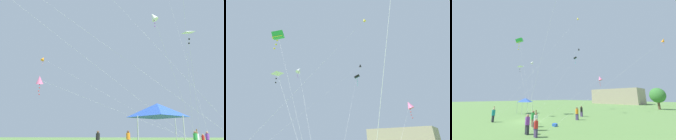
# 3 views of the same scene
# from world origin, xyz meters

# --- Properties ---
(distant_building) EXTENTS (23.28, 12.89, 7.55)m
(distant_building) POSITION_xyz_m (-12.19, 57.89, 3.77)
(distant_building) COLOR tan
(distant_building) RESTS_ON ground
(kite_yellow_diamond_0) EXTENTS (1.47, 18.40, 24.59)m
(kite_yellow_diamond_0) POSITION_xyz_m (-2.12, 13.91, 24.06)
(kite_yellow_diamond_0) COLOR silver
(kite_yellow_diamond_0) RESTS_ON ground
(kite_black_diamond_1) EXTENTS (4.98, 25.48, 19.28)m
(kite_black_diamond_1) POSITION_xyz_m (-7.46, 20.71, 18.70)
(kite_black_diamond_1) COLOR silver
(kite_black_diamond_1) RESTS_ON ground
(kite_pink_diamond_2) EXTENTS (3.56, 19.85, 8.16)m
(kite_pink_diamond_2) POSITION_xyz_m (2.45, 15.75, 7.51)
(kite_pink_diamond_2) COLOR silver
(kite_pink_diamond_2) RESTS_ON ground
(kite_black_box_3) EXTENTS (11.42, 21.22, 15.78)m
(kite_black_box_3) POSITION_xyz_m (-7.14, 18.49, 15.13)
(kite_black_box_3) COLOR silver
(kite_black_box_3) RESTS_ON ground
(kite_green_box_4) EXTENTS (12.38, 3.29, 16.47)m
(kite_green_box_4) POSITION_xyz_m (-8.45, 1.20, 15.66)
(kite_green_box_4) COLOR silver
(kite_green_box_4) RESTS_ON ground
(kite_white_diamond_6) EXTENTS (9.95, 5.45, 10.84)m
(kite_white_diamond_6) POSITION_xyz_m (-5.54, 3.06, 10.40)
(kite_white_diamond_6) COLOR silver
(kite_white_diamond_6) RESTS_ON ground
(kite_white_delta_7) EXTENTS (10.76, 3.43, 9.25)m
(kite_white_delta_7) POSITION_xyz_m (-5.29, 0.45, 8.97)
(kite_white_delta_7) COLOR silver
(kite_white_delta_7) RESTS_ON ground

